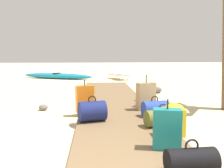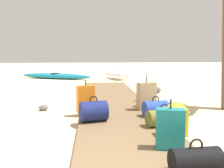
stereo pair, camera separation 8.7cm
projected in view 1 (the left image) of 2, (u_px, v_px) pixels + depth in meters
name	position (u px, v px, depth m)	size (l,w,h in m)	color
ground_plane	(118.00, 116.00, 5.58)	(60.00, 60.00, 0.00)	beige
boardwalk	(114.00, 105.00, 6.51)	(1.73, 9.43, 0.08)	brown
suitcase_teal	(167.00, 129.00, 3.43)	(0.42, 0.27, 0.71)	#197A7F
duffel_bag_blue	(155.00, 108.00, 5.24)	(0.57, 0.42, 0.44)	#2847B7
duffel_bag_black	(191.00, 160.00, 2.76)	(0.58, 0.32, 0.40)	black
duffel_bag_olive	(162.00, 118.00, 4.53)	(0.70, 0.44, 0.42)	olive
suitcase_tan	(146.00, 96.00, 5.82)	(0.48, 0.32, 0.83)	tan
suitcase_orange	(85.00, 99.00, 5.55)	(0.43, 0.29, 0.75)	orange
duffel_bag_navy	(92.00, 111.00, 4.85)	(0.60, 0.51, 0.51)	navy
backpack_yellow	(174.00, 119.00, 3.98)	(0.34, 0.27, 0.53)	gold
lounge_chair	(120.00, 73.00, 13.11)	(1.18, 1.64, 0.80)	white
kayak	(57.00, 76.00, 13.48)	(4.12, 2.21, 0.33)	teal
rock_right_mid	(156.00, 90.00, 8.78)	(0.39, 0.40, 0.22)	#5B5651
rock_left_far	(43.00, 107.00, 6.13)	(0.22, 0.23, 0.14)	slate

